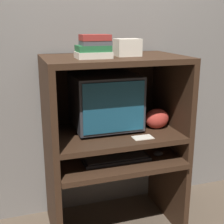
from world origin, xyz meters
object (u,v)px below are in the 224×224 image
(keyboard, at_px, (117,159))
(snack_bag, at_px, (157,119))
(mouse, at_px, (158,153))
(storage_box, at_px, (127,47))
(crt_monitor, at_px, (105,101))
(book_stack, at_px, (94,47))

(keyboard, height_order, snack_bag, snack_bag)
(mouse, relative_size, storage_box, 0.46)
(crt_monitor, xyz_separation_m, keyboard, (0.02, -0.21, -0.36))
(book_stack, bearing_deg, snack_bag, 4.98)
(crt_monitor, height_order, storage_box, storage_box)
(snack_bag, distance_m, book_stack, 0.71)
(crt_monitor, distance_m, mouse, 0.53)
(snack_bag, bearing_deg, keyboard, -163.91)
(keyboard, relative_size, book_stack, 2.14)
(mouse, distance_m, snack_bag, 0.25)
(storage_box, bearing_deg, snack_bag, -5.11)
(mouse, height_order, snack_bag, snack_bag)
(snack_bag, xyz_separation_m, storage_box, (-0.23, 0.02, 0.51))
(crt_monitor, bearing_deg, snack_bag, -17.53)
(keyboard, relative_size, mouse, 6.29)
(storage_box, bearing_deg, keyboard, -133.16)
(keyboard, bearing_deg, snack_bag, 16.09)
(mouse, xyz_separation_m, snack_bag, (0.03, 0.10, 0.23))
(snack_bag, height_order, book_stack, book_stack)
(mouse, bearing_deg, storage_box, 148.13)
(book_stack, bearing_deg, storage_box, 14.12)
(book_stack, bearing_deg, mouse, -8.02)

